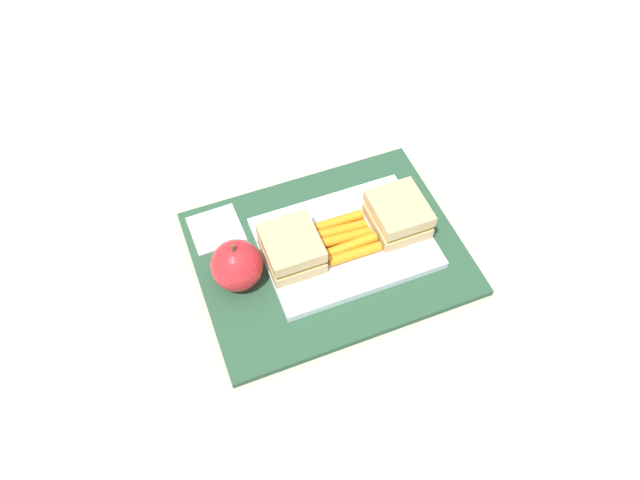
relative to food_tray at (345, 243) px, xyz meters
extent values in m
plane|color=#B7AD99|center=(0.03, 0.00, -0.02)|extent=(2.40, 2.40, 0.00)
cube|color=#284C33|center=(0.03, 0.00, -0.01)|extent=(0.36, 0.28, 0.01)
cube|color=white|center=(0.00, 0.00, 0.00)|extent=(0.23, 0.17, 0.01)
cube|color=tan|center=(-0.08, 0.00, 0.01)|extent=(0.07, 0.08, 0.02)
cube|color=#F4CC4C|center=(-0.08, 0.00, 0.03)|extent=(0.07, 0.07, 0.01)
cube|color=tan|center=(-0.08, 0.00, 0.04)|extent=(0.07, 0.08, 0.02)
cube|color=tan|center=(0.08, 0.00, 0.01)|extent=(0.07, 0.08, 0.02)
cube|color=#F4CC4C|center=(0.08, 0.00, 0.03)|extent=(0.07, 0.07, 0.01)
cube|color=tan|center=(0.08, 0.00, 0.04)|extent=(0.07, 0.08, 0.02)
cylinder|color=orange|center=(0.00, -0.03, 0.01)|extent=(0.08, 0.01, 0.01)
cylinder|color=orange|center=(0.00, -0.01, 0.01)|extent=(0.08, 0.01, 0.02)
cylinder|color=orange|center=(0.00, 0.00, 0.01)|extent=(0.08, 0.01, 0.02)
cylinder|color=orange|center=(0.00, 0.02, 0.01)|extent=(0.08, 0.01, 0.02)
cylinder|color=orange|center=(0.00, 0.03, 0.01)|extent=(0.08, 0.01, 0.02)
sphere|color=red|center=(0.15, 0.00, 0.03)|extent=(0.07, 0.07, 0.07)
cylinder|color=brown|center=(0.15, 0.00, 0.07)|extent=(0.01, 0.01, 0.01)
cube|color=white|center=(0.16, -0.09, 0.00)|extent=(0.07, 0.07, 0.00)
camera|label=1|loc=(0.21, 0.44, 0.69)|focal=34.19mm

